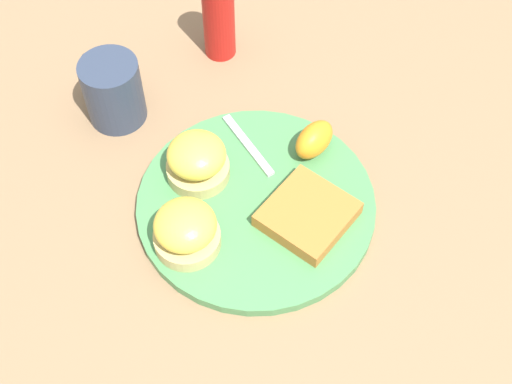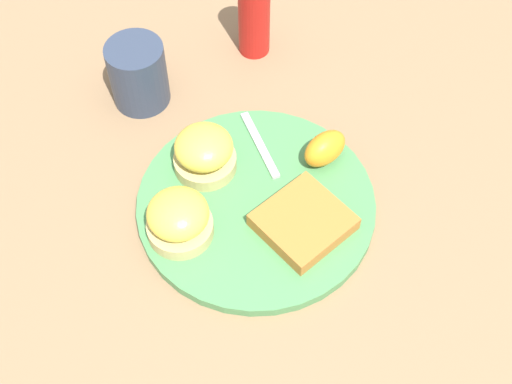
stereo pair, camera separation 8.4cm
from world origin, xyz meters
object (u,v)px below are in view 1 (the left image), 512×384
(sandwich_benedict_right, at_px, (186,230))
(sandwich_benedict_left, at_px, (197,160))
(hashbrown_patty, at_px, (308,214))
(fork, at_px, (275,180))
(cup, at_px, (113,90))
(condiment_bottle, at_px, (219,15))
(orange_wedge, at_px, (314,140))

(sandwich_benedict_right, bearing_deg, sandwich_benedict_left, -45.64)
(hashbrown_patty, relative_size, fork, 0.46)
(sandwich_benedict_left, bearing_deg, cup, 4.92)
(fork, relative_size, condiment_bottle, 1.54)
(sandwich_benedict_left, distance_m, condiment_bottle, 0.23)
(sandwich_benedict_right, height_order, cup, cup)
(orange_wedge, distance_m, cup, 0.27)
(orange_wedge, bearing_deg, sandwich_benedict_left, 63.60)
(orange_wedge, bearing_deg, sandwich_benedict_right, 90.87)
(sandwich_benedict_left, xyz_separation_m, cup, (0.16, 0.01, 0.00))
(sandwich_benedict_right, height_order, condiment_bottle, condiment_bottle)
(orange_wedge, xyz_separation_m, fork, (-0.00, 0.07, -0.02))
(sandwich_benedict_left, relative_size, fork, 0.37)
(hashbrown_patty, distance_m, orange_wedge, 0.10)
(fork, height_order, condiment_bottle, condiment_bottle)
(sandwich_benedict_right, height_order, orange_wedge, sandwich_benedict_right)
(condiment_bottle, bearing_deg, hashbrown_patty, 159.76)
(fork, distance_m, condiment_bottle, 0.26)
(cup, bearing_deg, fork, -160.95)
(sandwich_benedict_right, distance_m, condiment_bottle, 0.33)
(sandwich_benedict_left, bearing_deg, sandwich_benedict_right, 134.36)
(sandwich_benedict_left, xyz_separation_m, condiment_bottle, (0.16, -0.17, 0.02))
(sandwich_benedict_left, bearing_deg, hashbrown_patty, -157.36)
(condiment_bottle, bearing_deg, sandwich_benedict_right, 134.06)
(hashbrown_patty, height_order, cup, cup)
(hashbrown_patty, bearing_deg, condiment_bottle, -20.24)
(hashbrown_patty, bearing_deg, sandwich_benedict_left, 22.64)
(hashbrown_patty, relative_size, orange_wedge, 1.60)
(sandwich_benedict_right, bearing_deg, condiment_bottle, -45.94)
(orange_wedge, relative_size, condiment_bottle, 0.44)
(hashbrown_patty, distance_m, cup, 0.30)
(cup, bearing_deg, condiment_bottle, -89.56)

